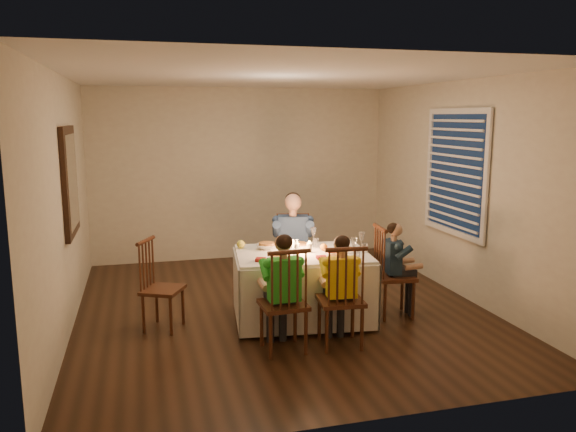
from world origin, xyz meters
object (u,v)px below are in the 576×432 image
object	(u,v)px
child_green	(283,350)
serving_bowl	(267,246)
child_yellow	(340,345)
dining_table	(302,272)
chair_near_left	(283,350)
chair_adult	(293,298)
adult	(293,298)
child_teal	(393,315)
chair_extra	(164,328)
chair_end	(393,315)
chair_near_right	(340,345)

from	to	relation	value
child_green	serving_bowl	size ratio (longest dim) A/B	4.90
child_green	child_yellow	world-z (taller)	child_green
dining_table	child_green	bearing A→B (deg)	-111.86
chair_near_left	child_yellow	bearing A→B (deg)	174.44
chair_adult	adult	bearing A→B (deg)	104.27
adult	child_green	bearing A→B (deg)	-94.36
adult	serving_bowl	distance (m)	1.00
child_yellow	child_teal	bearing A→B (deg)	-138.32
chair_extra	adult	distance (m)	1.68
serving_bowl	chair_end	bearing A→B (deg)	-16.69
chair_adult	serving_bowl	world-z (taller)	serving_bowl
chair_extra	serving_bowl	xyz separation A→B (m)	(1.13, 0.16, 0.77)
chair_extra	serving_bowl	world-z (taller)	serving_bowl
chair_end	serving_bowl	size ratio (longest dim) A/B	4.43
chair_near_left	child_green	xyz separation A→B (m)	(0.00, 0.00, 0.00)
chair_near_left	child_teal	size ratio (longest dim) A/B	0.97
dining_table	chair_adult	size ratio (longest dim) A/B	1.51
child_green	child_yellow	distance (m)	0.56
chair_adult	child_yellow	xyz separation A→B (m)	(0.06, -1.50, 0.00)
chair_extra	child_green	size ratio (longest dim) A/B	0.84
chair_end	child_green	world-z (taller)	child_green
chair_near_left	chair_extra	xyz separation A→B (m)	(-1.06, 0.85, 0.00)
chair_adult	child_green	size ratio (longest dim) A/B	0.90
child_yellow	child_teal	size ratio (longest dim) A/B	1.04
chair_near_right	child_yellow	bearing A→B (deg)	-0.00
chair_end	child_green	distance (m)	1.53
chair_adult	adult	size ratio (longest dim) A/B	0.79
chair_extra	serving_bowl	size ratio (longest dim) A/B	4.14
chair_adult	chair_near_right	world-z (taller)	same
adult	child_yellow	bearing A→B (deg)	-73.56
child_teal	serving_bowl	bearing A→B (deg)	79.22
chair_near_right	child_yellow	world-z (taller)	child_yellow
chair_end	child_green	xyz separation A→B (m)	(-1.41, -0.60, 0.00)
child_teal	serving_bowl	world-z (taller)	serving_bowl
child_teal	chair_end	bearing A→B (deg)	0.00
chair_near_left	chair_extra	size ratio (longest dim) A/B	1.07
adult	child_yellow	world-z (taller)	adult
chair_end	chair_extra	world-z (taller)	chair_end
chair_extra	child_yellow	size ratio (longest dim) A/B	0.87
dining_table	adult	xyz separation A→B (m)	(0.10, 0.74, -0.53)
chair_near_left	child_teal	world-z (taller)	child_teal
adult	child_teal	size ratio (longest dim) A/B	1.23
dining_table	chair_adult	distance (m)	0.91
chair_near_right	child_teal	xyz separation A→B (m)	(0.86, 0.63, 0.00)
dining_table	chair_end	world-z (taller)	dining_table
chair_extra	child_green	world-z (taller)	child_green
chair_near_left	chair_near_right	size ratio (longest dim) A/B	1.00
chair_end	serving_bowl	xyz separation A→B (m)	(-1.34, 0.40, 0.77)
chair_end	serving_bowl	bearing A→B (deg)	79.22
chair_adult	child_yellow	distance (m)	1.50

